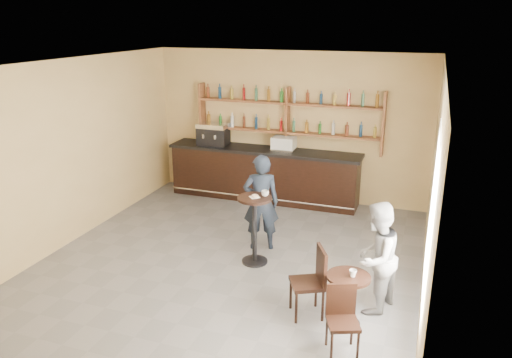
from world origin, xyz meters
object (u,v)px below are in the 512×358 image
(man_main, at_px, (261,202))
(cafe_table, at_px, (347,300))
(pedestal_table, at_px, (255,230))
(pastry_case, at_px, (284,144))
(chair_south, at_px, (343,322))
(patron_second, at_px, (376,258))
(chair_west, at_px, (307,283))
(bar_counter, at_px, (264,174))
(espresso_machine, at_px, (213,134))

(man_main, xyz_separation_m, cafe_table, (1.80, -1.81, -0.49))
(man_main, bearing_deg, pedestal_table, 78.40)
(pastry_case, height_order, man_main, man_main)
(chair_south, bearing_deg, patron_second, 56.04)
(chair_west, distance_m, chair_south, 0.89)
(bar_counter, relative_size, pedestal_table, 3.70)
(bar_counter, relative_size, man_main, 2.50)
(man_main, bearing_deg, patron_second, 127.78)
(pastry_case, bearing_deg, espresso_machine, 177.07)
(pastry_case, distance_m, cafe_table, 4.76)
(chair_west, bearing_deg, man_main, -171.79)
(man_main, bearing_deg, chair_west, 105.43)
(pastry_case, height_order, cafe_table, pastry_case)
(pastry_case, xyz_separation_m, patron_second, (2.38, -3.66, -0.51))
(pedestal_table, bearing_deg, chair_west, -45.69)
(chair_west, bearing_deg, espresso_machine, -169.54)
(pedestal_table, bearing_deg, man_main, 98.50)
(chair_south, height_order, patron_second, patron_second)
(chair_west, distance_m, patron_second, 0.99)
(man_main, bearing_deg, bar_counter, -92.56)
(espresso_machine, xyz_separation_m, pastry_case, (1.64, 0.00, -0.09))
(bar_counter, bearing_deg, pastry_case, 0.00)
(chair_west, bearing_deg, cafe_table, 57.48)
(espresso_machine, height_order, man_main, man_main)
(man_main, bearing_deg, chair_south, 107.52)
(pedestal_table, distance_m, patron_second, 2.14)
(bar_counter, xyz_separation_m, pastry_case, (0.45, 0.00, 0.72))
(pedestal_table, xyz_separation_m, chair_west, (1.17, -1.20, -0.09))
(chair_south, relative_size, patron_second, 0.54)
(cafe_table, xyz_separation_m, patron_second, (0.28, 0.50, 0.42))
(bar_counter, relative_size, chair_west, 4.35)
(espresso_machine, height_order, pedestal_table, espresso_machine)
(chair_west, relative_size, chair_south, 1.15)
(bar_counter, distance_m, pastry_case, 0.85)
(pastry_case, distance_m, chair_south, 5.30)
(man_main, bearing_deg, espresso_machine, -70.72)
(espresso_machine, bearing_deg, chair_west, -55.57)
(man_main, relative_size, cafe_table, 2.35)
(pedestal_table, xyz_separation_m, cafe_table, (1.72, -1.25, -0.21))
(pastry_case, distance_m, patron_second, 4.40)
(man_main, distance_m, chair_south, 3.07)
(espresso_machine, relative_size, man_main, 0.39)
(pedestal_table, distance_m, man_main, 0.63)
(cafe_table, xyz_separation_m, chair_west, (-0.55, 0.05, 0.13))
(man_main, relative_size, patron_second, 1.08)
(bar_counter, distance_m, chair_west, 4.58)
(cafe_table, distance_m, chair_west, 0.57)
(pedestal_table, relative_size, chair_south, 1.35)
(pastry_case, relative_size, man_main, 0.29)
(pastry_case, xyz_separation_m, pedestal_table, (0.38, -2.91, -0.72))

